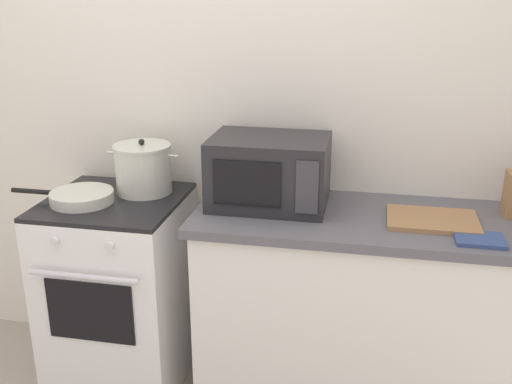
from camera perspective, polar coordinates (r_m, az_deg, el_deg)
back_wall at (r=2.80m, az=1.36°, el=7.31°), size 4.40×0.10×2.50m
lower_cabinet_right at (r=2.73m, az=12.63°, el=-11.83°), size 1.64×0.56×0.88m
countertop_right at (r=2.53m, az=13.39°, el=-2.87°), size 1.70×0.60×0.04m
stove at (r=2.93m, az=-12.88°, el=-9.17°), size 0.60×0.64×0.92m
stock_pot at (r=2.78m, az=-10.76°, el=2.22°), size 0.34×0.26×0.25m
frying_pan at (r=2.73m, az=-16.45°, el=-0.45°), size 0.48×0.28×0.05m
microwave at (r=2.56m, az=1.28°, el=1.98°), size 0.50×0.37×0.30m
cutting_board at (r=2.51m, az=16.55°, el=-2.59°), size 0.36×0.26×0.02m
oven_mitt at (r=2.39m, az=20.63°, el=-4.27°), size 0.18×0.14×0.02m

